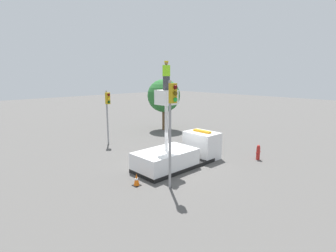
{
  "coord_description": "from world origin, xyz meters",
  "views": [
    {
      "loc": [
        -11.86,
        -11.86,
        6.11
      ],
      "look_at": [
        -1.63,
        -1.08,
        3.17
      ],
      "focal_mm": 28.0,
      "sensor_mm": 36.0,
      "label": 1
    }
  ],
  "objects_px": {
    "traffic_light_pole": "(172,114)",
    "traffic_light_across": "(108,107)",
    "traffic_cone_rear": "(136,180)",
    "tree_left_bg": "(164,96)",
    "worker": "(166,75)",
    "fire_hydrant": "(258,152)",
    "bucket_truck": "(179,153)"
  },
  "relations": [
    {
      "from": "worker",
      "to": "traffic_light_pole",
      "type": "bearing_deg",
      "value": -127.67
    },
    {
      "from": "bucket_truck",
      "to": "fire_hydrant",
      "type": "distance_m",
      "value": 5.9
    },
    {
      "from": "worker",
      "to": "fire_hydrant",
      "type": "bearing_deg",
      "value": -26.71
    },
    {
      "from": "tree_left_bg",
      "to": "fire_hydrant",
      "type": "bearing_deg",
      "value": -99.86
    },
    {
      "from": "traffic_cone_rear",
      "to": "fire_hydrant",
      "type": "bearing_deg",
      "value": -14.85
    },
    {
      "from": "worker",
      "to": "traffic_cone_rear",
      "type": "relative_size",
      "value": 2.43
    },
    {
      "from": "worker",
      "to": "traffic_cone_rear",
      "type": "height_order",
      "value": "worker"
    },
    {
      "from": "traffic_light_pole",
      "to": "bucket_truck",
      "type": "bearing_deg",
      "value": 37.66
    },
    {
      "from": "tree_left_bg",
      "to": "traffic_cone_rear",
      "type": "bearing_deg",
      "value": -138.37
    },
    {
      "from": "traffic_light_pole",
      "to": "fire_hydrant",
      "type": "distance_m",
      "value": 8.78
    },
    {
      "from": "tree_left_bg",
      "to": "traffic_light_pole",
      "type": "bearing_deg",
      "value": -131.03
    },
    {
      "from": "worker",
      "to": "traffic_light_pole",
      "type": "distance_m",
      "value": 3.49
    },
    {
      "from": "worker",
      "to": "traffic_light_across",
      "type": "distance_m",
      "value": 8.58
    },
    {
      "from": "traffic_light_across",
      "to": "fire_hydrant",
      "type": "relative_size",
      "value": 4.28
    },
    {
      "from": "worker",
      "to": "traffic_cone_rear",
      "type": "bearing_deg",
      "value": -166.69
    },
    {
      "from": "traffic_light_across",
      "to": "fire_hydrant",
      "type": "xyz_separation_m",
      "value": [
        5.58,
        -11.25,
        -2.82
      ]
    },
    {
      "from": "bucket_truck",
      "to": "tree_left_bg",
      "type": "relative_size",
      "value": 1.17
    },
    {
      "from": "traffic_light_pole",
      "to": "tree_left_bg",
      "type": "xyz_separation_m",
      "value": [
        10.15,
        11.67,
        -0.31
      ]
    },
    {
      "from": "traffic_light_pole",
      "to": "tree_left_bg",
      "type": "height_order",
      "value": "traffic_light_pole"
    },
    {
      "from": "bucket_truck",
      "to": "worker",
      "type": "bearing_deg",
      "value": 180.0
    },
    {
      "from": "bucket_truck",
      "to": "traffic_light_pole",
      "type": "height_order",
      "value": "traffic_light_pole"
    },
    {
      "from": "bucket_truck",
      "to": "fire_hydrant",
      "type": "bearing_deg",
      "value": -31.98
    },
    {
      "from": "traffic_light_across",
      "to": "traffic_cone_rear",
      "type": "distance_m",
      "value": 9.98
    },
    {
      "from": "traffic_light_pole",
      "to": "traffic_light_across",
      "type": "relative_size",
      "value": 1.23
    },
    {
      "from": "bucket_truck",
      "to": "traffic_cone_rear",
      "type": "distance_m",
      "value": 4.24
    },
    {
      "from": "traffic_light_across",
      "to": "tree_left_bg",
      "type": "bearing_deg",
      "value": 9.11
    },
    {
      "from": "worker",
      "to": "traffic_light_pole",
      "type": "xyz_separation_m",
      "value": [
        -1.78,
        -2.3,
        -1.94
      ]
    },
    {
      "from": "traffic_cone_rear",
      "to": "tree_left_bg",
      "type": "height_order",
      "value": "tree_left_bg"
    },
    {
      "from": "worker",
      "to": "tree_left_bg",
      "type": "relative_size",
      "value": 0.31
    },
    {
      "from": "fire_hydrant",
      "to": "traffic_light_across",
      "type": "bearing_deg",
      "value": 116.38
    },
    {
      "from": "traffic_light_across",
      "to": "fire_hydrant",
      "type": "distance_m",
      "value": 12.87
    },
    {
      "from": "worker",
      "to": "traffic_light_pole",
      "type": "height_order",
      "value": "worker"
    }
  ]
}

